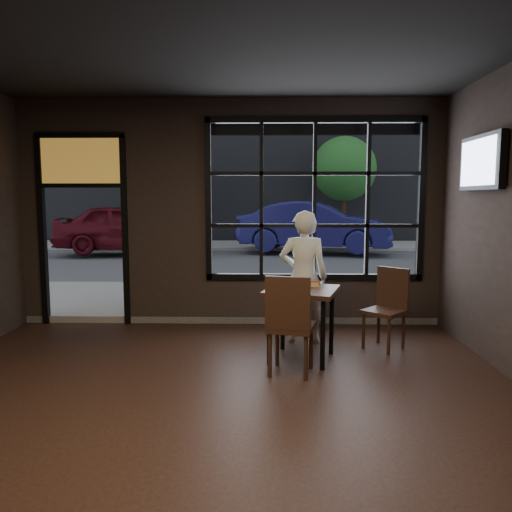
{
  "coord_description": "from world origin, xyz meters",
  "views": [
    {
      "loc": [
        0.52,
        -3.59,
        1.83
      ],
      "look_at": [
        0.4,
        2.2,
        1.15
      ],
      "focal_mm": 35.0,
      "sensor_mm": 36.0,
      "label": 1
    }
  ],
  "objects_px": {
    "cafe_table": "(301,324)",
    "man": "(303,277)",
    "chair_near": "(291,324)",
    "navy_car": "(315,226)"
  },
  "relations": [
    {
      "from": "cafe_table",
      "to": "man",
      "type": "relative_size",
      "value": 0.49
    },
    {
      "from": "cafe_table",
      "to": "man",
      "type": "bearing_deg",
      "value": 100.64
    },
    {
      "from": "chair_near",
      "to": "man",
      "type": "relative_size",
      "value": 0.63
    },
    {
      "from": "man",
      "to": "navy_car",
      "type": "relative_size",
      "value": 0.34
    },
    {
      "from": "cafe_table",
      "to": "man",
      "type": "height_order",
      "value": "man"
    },
    {
      "from": "cafe_table",
      "to": "chair_near",
      "type": "height_order",
      "value": "chair_near"
    },
    {
      "from": "chair_near",
      "to": "man",
      "type": "xyz_separation_m",
      "value": [
        0.21,
        1.15,
        0.31
      ]
    },
    {
      "from": "cafe_table",
      "to": "navy_car",
      "type": "xyz_separation_m",
      "value": [
        1.18,
        10.67,
        0.5
      ]
    },
    {
      "from": "cafe_table",
      "to": "chair_near",
      "type": "relative_size",
      "value": 0.78
    },
    {
      "from": "chair_near",
      "to": "navy_car",
      "type": "distance_m",
      "value": 11.21
    }
  ]
}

